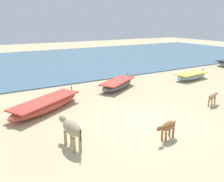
{
  "coord_description": "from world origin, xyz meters",
  "views": [
    {
      "loc": [
        -5.78,
        -7.09,
        4.21
      ],
      "look_at": [
        0.09,
        3.07,
        0.6
      ],
      "focal_mm": 36.48,
      "sensor_mm": 36.0,
      "label": 1
    }
  ],
  "objects_px": {
    "fishing_boat_0": "(191,76)",
    "cow_adult_dun": "(71,128)",
    "fishing_boat_1": "(117,84)",
    "calf_far_brown": "(168,127)",
    "fishing_boat_5": "(46,105)",
    "calf_near_tan": "(213,97)"
  },
  "relations": [
    {
      "from": "fishing_boat_5",
      "to": "calf_near_tan",
      "type": "distance_m",
      "value": 8.47
    },
    {
      "from": "fishing_boat_1",
      "to": "calf_far_brown",
      "type": "relative_size",
      "value": 3.27
    },
    {
      "from": "fishing_boat_0",
      "to": "fishing_boat_5",
      "type": "height_order",
      "value": "fishing_boat_5"
    },
    {
      "from": "cow_adult_dun",
      "to": "calf_far_brown",
      "type": "relative_size",
      "value": 1.42
    },
    {
      "from": "fishing_boat_1",
      "to": "calf_near_tan",
      "type": "xyz_separation_m",
      "value": [
        2.67,
        -5.1,
        0.16
      ]
    },
    {
      "from": "fishing_boat_0",
      "to": "fishing_boat_1",
      "type": "distance_m",
      "value": 6.13
    },
    {
      "from": "fishing_boat_5",
      "to": "cow_adult_dun",
      "type": "xyz_separation_m",
      "value": [
        -0.1,
        -3.84,
        0.39
      ]
    },
    {
      "from": "cow_adult_dun",
      "to": "calf_far_brown",
      "type": "xyz_separation_m",
      "value": [
        3.25,
        -1.25,
        -0.21
      ]
    },
    {
      "from": "calf_near_tan",
      "to": "calf_far_brown",
      "type": "xyz_separation_m",
      "value": [
        -4.53,
        -1.5,
        0.04
      ]
    },
    {
      "from": "fishing_boat_0",
      "to": "fishing_boat_5",
      "type": "bearing_deg",
      "value": 178.07
    },
    {
      "from": "fishing_boat_0",
      "to": "cow_adult_dun",
      "type": "height_order",
      "value": "cow_adult_dun"
    },
    {
      "from": "cow_adult_dun",
      "to": "fishing_boat_5",
      "type": "bearing_deg",
      "value": -9.19
    },
    {
      "from": "fishing_boat_5",
      "to": "calf_far_brown",
      "type": "distance_m",
      "value": 5.98
    },
    {
      "from": "fishing_boat_1",
      "to": "cow_adult_dun",
      "type": "xyz_separation_m",
      "value": [
        -5.11,
        -5.36,
        0.41
      ]
    },
    {
      "from": "calf_near_tan",
      "to": "cow_adult_dun",
      "type": "bearing_deg",
      "value": 166.93
    },
    {
      "from": "cow_adult_dun",
      "to": "calf_near_tan",
      "type": "xyz_separation_m",
      "value": [
        7.78,
        0.26,
        -0.24
      ]
    },
    {
      "from": "fishing_boat_1",
      "to": "calf_near_tan",
      "type": "height_order",
      "value": "fishing_boat_1"
    },
    {
      "from": "fishing_boat_1",
      "to": "fishing_boat_5",
      "type": "xyz_separation_m",
      "value": [
        -5.01,
        -1.52,
        0.01
      ]
    },
    {
      "from": "calf_near_tan",
      "to": "calf_far_brown",
      "type": "distance_m",
      "value": 4.77
    },
    {
      "from": "fishing_boat_1",
      "to": "calf_far_brown",
      "type": "bearing_deg",
      "value": -136.82
    },
    {
      "from": "fishing_boat_1",
      "to": "cow_adult_dun",
      "type": "distance_m",
      "value": 7.42
    },
    {
      "from": "fishing_boat_0",
      "to": "calf_near_tan",
      "type": "relative_size",
      "value": 3.33
    }
  ]
}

